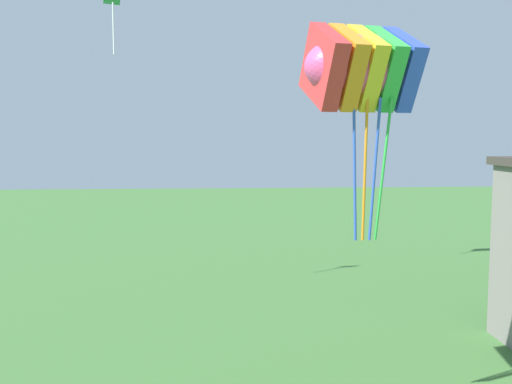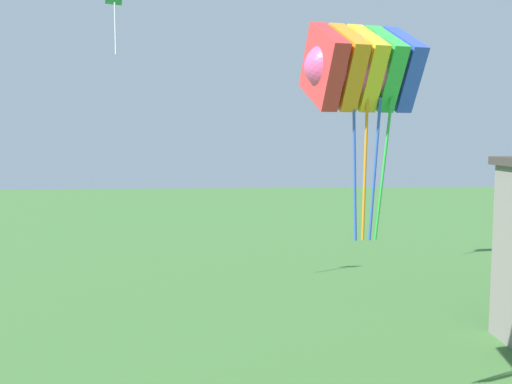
# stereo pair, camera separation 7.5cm
# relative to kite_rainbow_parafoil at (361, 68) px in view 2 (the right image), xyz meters

# --- Properties ---
(kite_rainbow_parafoil) EXTENTS (2.65, 2.20, 4.24)m
(kite_rainbow_parafoil) POSITION_rel_kite_rainbow_parafoil_xyz_m (0.00, 0.00, 0.00)
(kite_rainbow_parafoil) COLOR #E54C8C
(kite_green_diamond) EXTENTS (0.66, 0.56, 2.38)m
(kite_green_diamond) POSITION_rel_kite_rainbow_parafoil_xyz_m (-6.24, 8.84, 3.07)
(kite_green_diamond) COLOR green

